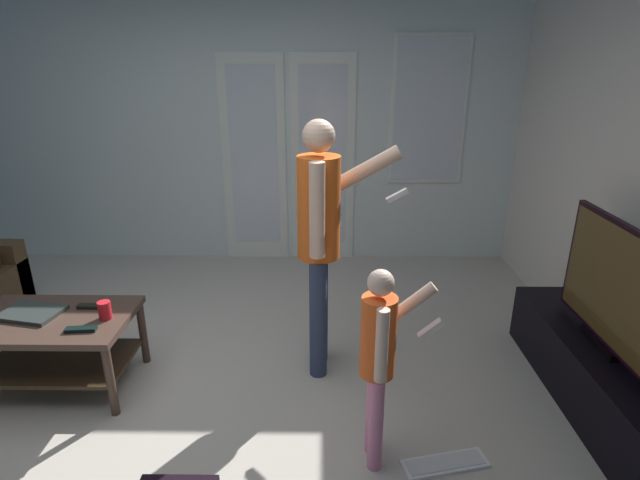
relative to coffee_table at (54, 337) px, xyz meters
The scene contains 12 objects.
ground_plane 0.96m from the coffee_table, 19.51° to the right, with size 5.39×5.06×0.02m, color #B9B0A3.
wall_back_with_doors 2.57m from the coffee_table, 67.32° to the left, with size 5.39×0.09×2.70m.
coffee_table is the anchor object (origin of this frame).
tv_stand 3.23m from the coffee_table, ahead, with size 0.40×1.55×0.39m.
flat_screen_tv 3.25m from the coffee_table, ahead, with size 0.08×0.97×0.73m.
person_adult 1.75m from the coffee_table, ahead, with size 0.68×0.44×1.62m.
person_child 2.01m from the coffee_table, 17.08° to the right, with size 0.42×0.29×1.06m.
loose_keyboard 2.36m from the coffee_table, 15.67° to the right, with size 0.46×0.22×0.02m.
laptop_closed 0.20m from the coffee_table, 165.07° to the left, with size 0.34×0.24×0.02m, color #2D3431.
cup_near_edge 0.39m from the coffee_table, ahead, with size 0.08×0.08×0.11m, color red.
tv_remote_black 0.33m from the coffee_table, 30.70° to the right, with size 0.17×0.05×0.02m, color black.
dvd_remote_slim 0.27m from the coffee_table, 32.14° to the left, with size 0.17×0.05×0.02m, color black.
Camera 1 is at (0.80, -2.28, 1.93)m, focal length 27.61 mm.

